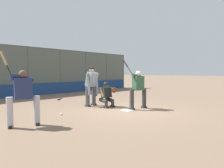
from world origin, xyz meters
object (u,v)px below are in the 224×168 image
(batter_on_deck, at_px, (23,96))
(spare_bat_by_padding, at_px, (59,99))
(batter_at_plate, at_px, (138,88))
(catcher_behind_plate, at_px, (107,94))
(baseball_loose, at_px, (61,114))
(fielding_glove_on_dirt, at_px, (96,95))
(umpire_home, at_px, (91,85))

(batter_on_deck, relative_size, spare_bat_by_padding, 3.32)
(batter_at_plate, bearing_deg, catcher_behind_plate, -55.66)
(baseball_loose, bearing_deg, catcher_behind_plate, 178.37)
(fielding_glove_on_dirt, bearing_deg, umpire_home, 43.50)
(umpire_home, distance_m, spare_bat_by_padding, 3.20)
(batter_at_plate, bearing_deg, spare_bat_by_padding, -73.95)
(catcher_behind_plate, distance_m, umpire_home, 0.90)
(batter_on_deck, height_order, fielding_glove_on_dirt, batter_on_deck)
(batter_on_deck, bearing_deg, catcher_behind_plate, -152.72)
(catcher_behind_plate, bearing_deg, batter_on_deck, 11.63)
(catcher_behind_plate, relative_size, fielding_glove_on_dirt, 4.12)
(catcher_behind_plate, xyz_separation_m, spare_bat_by_padding, (-0.10, -3.82, -0.56))
(batter_at_plate, relative_size, catcher_behind_plate, 1.92)
(umpire_home, distance_m, fielding_glove_on_dirt, 4.48)
(batter_at_plate, bearing_deg, umpire_home, -58.07)
(batter_at_plate, height_order, umpire_home, batter_at_plate)
(umpire_home, xyz_separation_m, batter_on_deck, (3.92, 1.30, -0.08))
(batter_at_plate, xyz_separation_m, baseball_loose, (2.97, -1.35, -0.85))
(spare_bat_by_padding, distance_m, fielding_glove_on_dirt, 2.84)
(fielding_glove_on_dirt, bearing_deg, catcher_behind_plate, 52.16)
(catcher_behind_plate, bearing_deg, batter_at_plate, 117.81)
(fielding_glove_on_dirt, bearing_deg, spare_bat_by_padding, -0.48)
(catcher_behind_plate, bearing_deg, umpire_home, -68.76)
(spare_bat_by_padding, bearing_deg, batter_at_plate, 56.58)
(batter_on_deck, bearing_deg, umpire_home, -141.54)
(umpire_home, height_order, baseball_loose, umpire_home)
(spare_bat_by_padding, height_order, fielding_glove_on_dirt, fielding_glove_on_dirt)
(batter_at_plate, relative_size, spare_bat_by_padding, 3.30)
(catcher_behind_plate, height_order, spare_bat_by_padding, catcher_behind_plate)
(catcher_behind_plate, bearing_deg, spare_bat_by_padding, -87.07)
(catcher_behind_plate, bearing_deg, baseball_loose, 2.85)
(catcher_behind_plate, relative_size, spare_bat_by_padding, 1.72)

